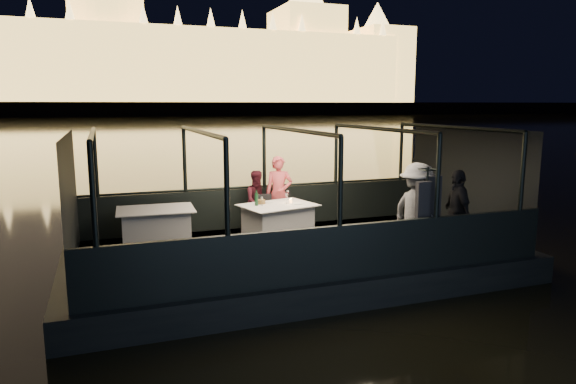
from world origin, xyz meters
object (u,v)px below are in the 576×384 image
object	(u,v)px
coat_stand	(426,214)
person_woman_coral	(279,197)
chair_port_left	(266,214)
passenger_dark	(457,209)
person_man_maroon	(258,198)
passenger_stripe	(417,213)
chair_port_right	(285,211)
dining_table_aft	(156,228)
wine_bottle	(256,198)
dining_table_central	(278,223)

from	to	relation	value
coat_stand	person_woman_coral	world-z (taller)	coat_stand
chair_port_left	passenger_dark	world-z (taller)	passenger_dark
coat_stand	person_man_maroon	size ratio (longest dim) A/B	1.28
passenger_stripe	chair_port_right	bearing A→B (deg)	21.46
dining_table_aft	wine_bottle	distance (m)	2.05
passenger_dark	passenger_stripe	bearing A→B (deg)	-71.96
person_man_maroon	passenger_stripe	world-z (taller)	passenger_stripe
dining_table_central	person_man_maroon	world-z (taller)	person_man_maroon
dining_table_central	person_man_maroon	distance (m)	1.05
dining_table_aft	passenger_dark	size ratio (longest dim) A/B	0.92
dining_table_central	chair_port_left	world-z (taller)	chair_port_left
chair_port_right	wine_bottle	bearing A→B (deg)	-140.76
person_woman_coral	passenger_dark	bearing A→B (deg)	-28.59
dining_table_central	person_woman_coral	bearing A→B (deg)	69.82
chair_port_left	person_man_maroon	bearing A→B (deg)	93.41
passenger_stripe	person_man_maroon	bearing A→B (deg)	28.13
passenger_stripe	coat_stand	bearing A→B (deg)	166.24
chair_port_right	passenger_dark	distance (m)	3.71
chair_port_left	person_man_maroon	world-z (taller)	person_man_maroon
person_man_maroon	wine_bottle	xyz separation A→B (m)	(-0.31, -0.92, 0.17)
dining_table_aft	wine_bottle	size ratio (longest dim) A/B	4.60
dining_table_aft	passenger_dark	world-z (taller)	passenger_dark
passenger_stripe	passenger_dark	distance (m)	0.92
coat_stand	passenger_stripe	xyz separation A→B (m)	(0.04, 0.32, -0.05)
chair_port_left	person_woman_coral	distance (m)	0.57
passenger_stripe	wine_bottle	size ratio (longest dim) A/B	5.54
person_man_maroon	passenger_dark	world-z (taller)	passenger_dark
coat_stand	passenger_dark	distance (m)	1.03
chair_port_left	dining_table_central	bearing A→B (deg)	-89.67
chair_port_right	person_man_maroon	size ratio (longest dim) A/B	0.61
dining_table_central	wine_bottle	world-z (taller)	wine_bottle
dining_table_central	person_woman_coral	world-z (taller)	person_woman_coral
passenger_dark	wine_bottle	xyz separation A→B (m)	(-3.31, 2.01, 0.06)
dining_table_central	dining_table_aft	world-z (taller)	dining_table_aft
dining_table_central	wine_bottle	size ratio (longest dim) A/B	4.55
passenger_stripe	dining_table_aft	bearing A→B (deg)	54.61
dining_table_aft	person_woman_coral	distance (m)	2.80
dining_table_central	chair_port_right	bearing A→B (deg)	61.77
dining_table_aft	chair_port_right	distance (m)	2.87
chair_port_left	chair_port_right	xyz separation A→B (m)	(0.51, 0.20, 0.00)
chair_port_right	person_man_maroon	distance (m)	0.66
chair_port_right	wine_bottle	distance (m)	1.25
chair_port_left	person_woman_coral	bearing A→B (deg)	28.62
dining_table_central	dining_table_aft	xyz separation A→B (m)	(-2.40, 0.36, 0.00)
chair_port_left	wine_bottle	distance (m)	0.82
dining_table_central	chair_port_left	distance (m)	0.63
dining_table_aft	chair_port_left	xyz separation A→B (m)	(2.33, 0.26, 0.06)
chair_port_right	passenger_stripe	world-z (taller)	passenger_stripe
chair_port_right	person_man_maroon	bearing A→B (deg)	162.50
chair_port_left	coat_stand	world-z (taller)	coat_stand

